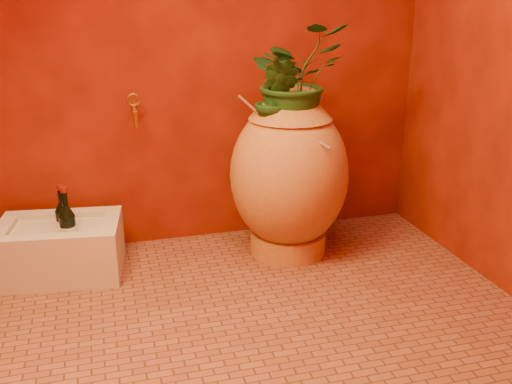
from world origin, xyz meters
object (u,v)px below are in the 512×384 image
object	(u,v)px
wine_bottle_a	(68,229)
wine_bottle_c	(67,226)
stone_basin	(61,249)
wall_tap	(134,108)
wine_bottle_b	(64,222)
amphora	(289,174)

from	to	relation	value
wine_bottle_a	wine_bottle_c	size ratio (longest dim) A/B	1.07
stone_basin	wine_bottle_c	distance (m)	0.14
stone_basin	wall_tap	bearing A→B (deg)	25.21
wall_tap	wine_bottle_b	bearing A→B (deg)	-157.46
amphora	wine_bottle_a	size ratio (longest dim) A/B	2.70
stone_basin	wine_bottle_b	distance (m)	0.14
wine_bottle_a	wine_bottle_c	xyz separation A→B (m)	(-0.01, 0.06, -0.01)
wine_bottle_c	wall_tap	distance (m)	0.70
wine_bottle_a	wall_tap	bearing A→B (deg)	36.50
amphora	stone_basin	xyz separation A→B (m)	(-1.22, 0.06, -0.32)
amphora	wall_tap	size ratio (longest dim) A/B	5.50
wine_bottle_b	wall_tap	distance (m)	0.70
amphora	wine_bottle_b	world-z (taller)	amphora
stone_basin	wine_bottle_c	world-z (taller)	wine_bottle_c
wine_bottle_b	wall_tap	world-z (taller)	wall_tap
amphora	wine_bottle_c	world-z (taller)	amphora
wine_bottle_a	wall_tap	xyz separation A→B (m)	(0.38, 0.28, 0.53)
wine_bottle_a	wall_tap	distance (m)	0.71
amphora	wine_bottle_a	bearing A→B (deg)	-179.13
amphora	wine_bottle_a	xyz separation A→B (m)	(-1.16, -0.02, -0.18)
amphora	wine_bottle_b	bearing A→B (deg)	175.40
stone_basin	wall_tap	world-z (taller)	wall_tap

